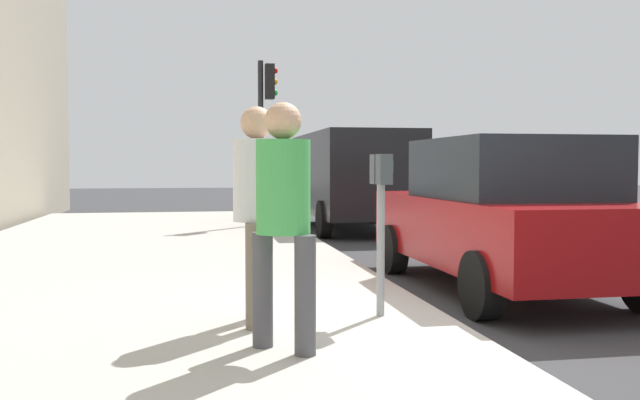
% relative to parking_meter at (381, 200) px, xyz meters
% --- Properties ---
extents(ground_plane, '(80.00, 80.00, 0.00)m').
position_rel_parking_meter_xyz_m(ground_plane, '(0.11, -0.59, -1.17)').
color(ground_plane, '#38383A').
rests_on(ground_plane, ground).
extents(sidewalk_slab, '(28.00, 6.00, 0.15)m').
position_rel_parking_meter_xyz_m(sidewalk_slab, '(0.11, 2.41, -1.09)').
color(sidewalk_slab, '#B7B2A8').
rests_on(sidewalk_slab, ground_plane).
extents(parking_meter, '(0.36, 0.12, 1.41)m').
position_rel_parking_meter_xyz_m(parking_meter, '(0.00, 0.00, 0.00)').
color(parking_meter, gray).
rests_on(parking_meter, sidewalk_slab).
extents(pedestrian_at_meter, '(0.53, 0.39, 1.80)m').
position_rel_parking_meter_xyz_m(pedestrian_at_meter, '(-0.10, 1.09, 0.05)').
color(pedestrian_at_meter, '#726656').
rests_on(pedestrian_at_meter, sidewalk_slab).
extents(pedestrian_bystander, '(0.42, 0.42, 1.75)m').
position_rel_parking_meter_xyz_m(pedestrian_bystander, '(-0.98, 0.98, 0.02)').
color(pedestrian_bystander, '#47474C').
rests_on(pedestrian_bystander, sidewalk_slab).
extents(parked_sedan_near, '(4.41, 1.98, 1.77)m').
position_rel_parking_meter_xyz_m(parked_sedan_near, '(1.70, -1.94, -0.27)').
color(parked_sedan_near, maroon).
rests_on(parked_sedan_near, ground_plane).
extents(parked_van_far, '(5.22, 2.15, 2.18)m').
position_rel_parking_meter_xyz_m(parked_van_far, '(9.51, -1.94, 0.09)').
color(parked_van_far, black).
rests_on(parked_van_far, ground_plane).
extents(traffic_signal, '(0.24, 0.44, 3.60)m').
position_rel_parking_meter_xyz_m(traffic_signal, '(9.41, 0.03, 1.41)').
color(traffic_signal, black).
rests_on(traffic_signal, sidewalk_slab).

